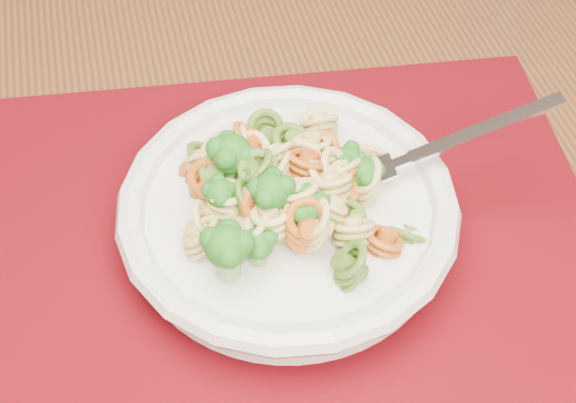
{
  "coord_description": "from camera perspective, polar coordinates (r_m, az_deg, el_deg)",
  "views": [
    {
      "loc": [
        -0.17,
        0.15,
        1.18
      ],
      "look_at": [
        -0.2,
        0.5,
        0.76
      ],
      "focal_mm": 50.0,
      "sensor_mm": 36.0,
      "label": 1
    }
  ],
  "objects": [
    {
      "name": "placemat",
      "position": [
        0.57,
        -1.4,
        -3.77
      ],
      "size": [
        0.55,
        0.46,
        0.0
      ],
      "primitive_type": "cube",
      "rotation": [
        0.0,
        0.0,
        0.2
      ],
      "color": "#4D030E",
      "rests_on": "dining_table"
    },
    {
      "name": "pasta_bowl",
      "position": [
        0.56,
        -0.0,
        -0.79
      ],
      "size": [
        0.24,
        0.24,
        0.05
      ],
      "color": "beige",
      "rests_on": "placemat"
    },
    {
      "name": "fork",
      "position": [
        0.56,
        6.31,
        2.14
      ],
      "size": [
        0.18,
        0.07,
        0.08
      ],
      "primitive_type": null,
      "rotation": [
        0.0,
        -0.35,
        0.27
      ],
      "color": "silver",
      "rests_on": "pasta_bowl"
    },
    {
      "name": "dining_table",
      "position": [
        0.73,
        -9.3,
        -0.73
      ],
      "size": [
        1.59,
        1.27,
        0.72
      ],
      "rotation": [
        0.0,
        0.0,
        0.31
      ],
      "color": "#5A3519",
      "rests_on": "ground"
    },
    {
      "name": "pasta_broccoli_heap",
      "position": [
        0.54,
        0.0,
        0.41
      ],
      "size": [
        0.2,
        0.2,
        0.06
      ],
      "primitive_type": null,
      "color": "tan",
      "rests_on": "pasta_bowl"
    }
  ]
}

